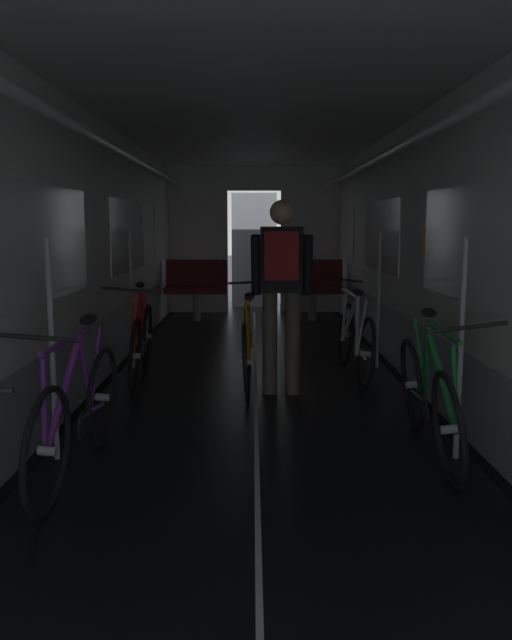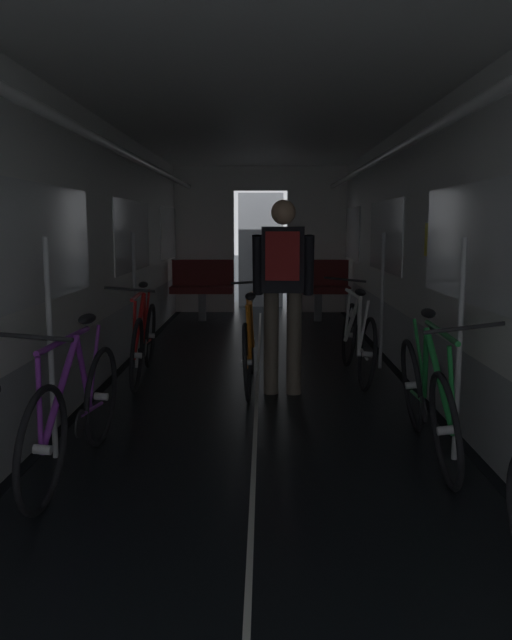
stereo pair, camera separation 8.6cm
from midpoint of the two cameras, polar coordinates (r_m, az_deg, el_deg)
The scene contains 9 objects.
train_car_shell at distance 5.37m, azimuth 0.54°, elevation 10.93°, with size 3.14×12.34×2.57m.
bench_seat_far_left at distance 9.92m, azimuth -4.61°, elevation 3.24°, with size 0.98×0.51×0.95m.
bench_seat_far_right at distance 9.92m, azimuth 5.82°, elevation 3.22°, with size 0.98×0.51×0.95m.
bicycle_purple at distance 3.92m, azimuth -15.31°, elevation -7.90°, with size 0.44×1.69×0.95m.
bicycle_green at distance 4.24m, azimuth 15.73°, elevation -6.70°, with size 0.44×1.69×0.95m.
bicycle_red at distance 6.19m, azimuth -9.68°, elevation -1.74°, with size 0.44×1.69×0.95m.
bicycle_white at distance 6.22m, azimuth 9.47°, elevation -1.69°, with size 0.44×1.69×0.95m.
person_cyclist_aisle at distance 5.45m, azimuth 2.89°, elevation 3.70°, with size 0.54×0.39×1.69m.
bicycle_orange_in_aisle at distance 5.80m, azimuth -0.22°, elevation -2.30°, with size 0.44×1.69×0.94m.
Camera 2 is at (0.06, -1.77, 1.47)m, focal length 35.61 mm.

